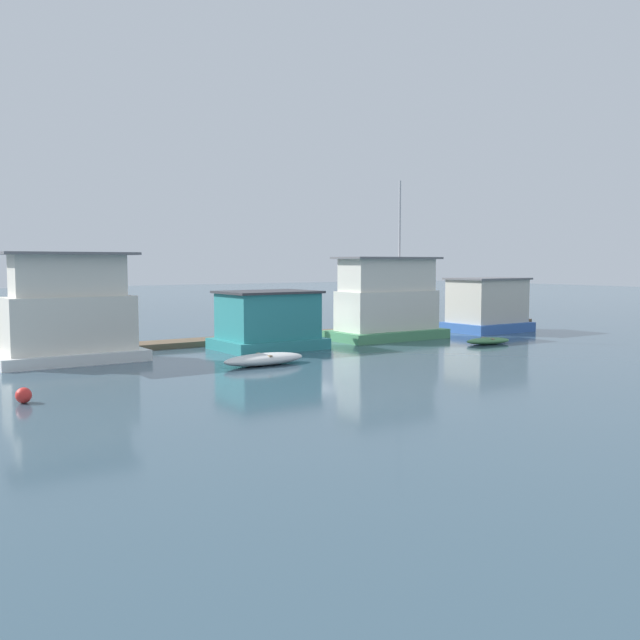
{
  "coord_description": "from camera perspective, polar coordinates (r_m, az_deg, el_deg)",
  "views": [
    {
      "loc": [
        -21.47,
        -32.48,
        4.51
      ],
      "look_at": [
        0.0,
        -1.0,
        1.4
      ],
      "focal_mm": 40.0,
      "sensor_mm": 36.0,
      "label": 1
    }
  ],
  "objects": [
    {
      "name": "houseboat_blue",
      "position": [
        47.52,
        13.22,
        1.11
      ],
      "size": [
        5.1,
        3.77,
        3.49
      ],
      "color": "#3866B7",
      "rests_on": "ground_plane"
    },
    {
      "name": "ground_plane",
      "position": [
        39.2,
        -0.82,
        -1.94
      ],
      "size": [
        200.0,
        200.0,
        0.0
      ],
      "primitive_type": "plane",
      "color": "#385160"
    },
    {
      "name": "mooring_post_near_left",
      "position": [
        41.18,
        -1.21,
        -0.27
      ],
      "size": [
        0.25,
        0.25,
        1.93
      ],
      "primitive_type": "cylinder",
      "color": "#846B4C",
      "rests_on": "ground_plane"
    },
    {
      "name": "mooring_post_far_left",
      "position": [
        35.51,
        -21.09,
        -1.87
      ],
      "size": [
        0.24,
        0.24,
        1.32
      ],
      "primitive_type": "cylinder",
      "color": "brown",
      "rests_on": "ground_plane"
    },
    {
      "name": "houseboat_green",
      "position": [
        41.78,
        5.4,
        1.44
      ],
      "size": [
        6.86,
        3.48,
        9.24
      ],
      "color": "#4C9360",
      "rests_on": "ground_plane"
    },
    {
      "name": "mooring_post_far_right",
      "position": [
        41.11,
        -1.4,
        -0.55
      ],
      "size": [
        0.22,
        0.22,
        1.55
      ],
      "primitive_type": "cylinder",
      "color": "#846B4C",
      "rests_on": "ground_plane"
    },
    {
      "name": "buoy_red",
      "position": [
        24.78,
        -22.63,
        -5.58
      ],
      "size": [
        0.51,
        0.51,
        0.51
      ],
      "primitive_type": "sphere",
      "color": "red",
      "rests_on": "ground_plane"
    },
    {
      "name": "houseboat_white",
      "position": [
        33.85,
        -19.4,
        0.35
      ],
      "size": [
        6.41,
        3.32,
        4.95
      ],
      "color": "white",
      "rests_on": "ground_plane"
    },
    {
      "name": "houseboat_teal",
      "position": [
        37.0,
        -4.18,
        -0.11
      ],
      "size": [
        5.27,
        3.94,
        3.02
      ],
      "color": "teal",
      "rests_on": "ground_plane"
    },
    {
      "name": "dock_walkway",
      "position": [
        41.79,
        -3.17,
        -1.33
      ],
      "size": [
        42.4,
        1.91,
        0.3
      ],
      "primitive_type": "cube",
      "color": "brown",
      "rests_on": "ground_plane"
    },
    {
      "name": "dinghy_white",
      "position": [
        31.31,
        -4.49,
        -3.14
      ],
      "size": [
        3.98,
        1.48,
        0.53
      ],
      "color": "white",
      "rests_on": "ground_plane"
    },
    {
      "name": "dinghy_green",
      "position": [
        40.21,
        13.3,
        -1.63
      ],
      "size": [
        2.89,
        1.6,
        0.37
      ],
      "color": "#47844C",
      "rests_on": "ground_plane"
    }
  ]
}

